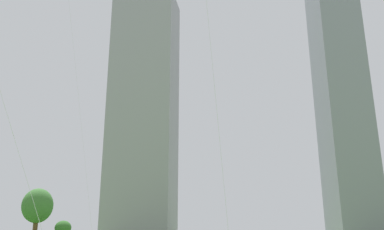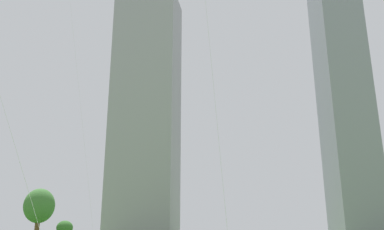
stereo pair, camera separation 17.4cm
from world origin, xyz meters
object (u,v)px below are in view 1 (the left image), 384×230
(park_tree_0, at_px, (63,229))
(park_tree_2, at_px, (37,206))
(distant_highrise_1, at_px, (342,101))
(distant_highrise_0, at_px, (143,113))

(park_tree_0, bearing_deg, park_tree_2, -168.06)
(park_tree_0, height_order, distant_highrise_1, distant_highrise_1)
(distant_highrise_0, bearing_deg, distant_highrise_1, 3.78)
(distant_highrise_1, bearing_deg, park_tree_2, -128.92)
(distant_highrise_0, height_order, distant_highrise_1, distant_highrise_1)
(park_tree_0, relative_size, park_tree_2, 0.52)
(park_tree_0, xyz_separation_m, distant_highrise_0, (-24.67, 96.28, 44.67))
(distant_highrise_1, bearing_deg, distant_highrise_0, 173.54)
(park_tree_2, relative_size, distant_highrise_0, 0.08)
(park_tree_2, distance_m, distant_highrise_1, 125.15)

